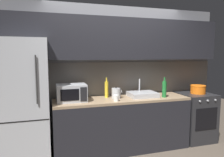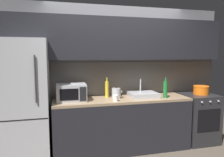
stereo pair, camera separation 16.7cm
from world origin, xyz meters
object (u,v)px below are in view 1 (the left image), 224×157
Objects in this scene: kettle at (116,93)px; cooking_pot at (198,89)px; wine_bottle_green at (164,89)px; microwave at (72,93)px; oven_range at (195,117)px; mug_orange at (118,93)px; refrigerator at (25,102)px; wine_bottle_yellow at (107,89)px; mug_white at (116,98)px.

kettle reaches higher than cooking_pot.
microwave is at bearing 174.80° from wine_bottle_green.
microwave is 0.74m from kettle.
oven_range is 1.59m from mug_orange.
refrigerator is 5.35× the size of wine_bottle_green.
refrigerator is 3.05m from oven_range.
wine_bottle_yellow is 0.99× the size of wine_bottle_green.
oven_range is at bearing -0.02° from refrigerator.
cooking_pot is (0.04, 0.00, 0.53)m from oven_range.
kettle is 1.63m from cooking_pot.
wine_bottle_yellow is (0.61, 0.13, 0.01)m from microwave.
mug_orange is at bearing 16.48° from wine_bottle_yellow.
mug_white is (-0.06, -0.20, -0.04)m from kettle.
cooking_pot is (1.76, -0.15, -0.06)m from wine_bottle_yellow.
wine_bottle_yellow is (1.29, 0.15, 0.11)m from refrigerator.
kettle reaches higher than mug_orange.
mug_orange reaches higher than oven_range.
wine_bottle_green is at bearing -3.17° from refrigerator.
oven_range is 2.58× the size of wine_bottle_green.
wine_bottle_green is (0.83, -0.15, 0.06)m from kettle.
cooking_pot is (1.53, -0.22, 0.03)m from mug_orange.
wine_bottle_yellow is 3.51× the size of mug_white.
refrigerator is 5.41× the size of wine_bottle_yellow.
cooking_pot is (1.69, 0.17, 0.03)m from mug_white.
refrigerator reaches higher than wine_bottle_green.
wine_bottle_yellow is (-1.72, 0.15, 0.59)m from oven_range.
kettle is at bearing 72.28° from mug_white.
refrigerator is 1.42m from kettle.
mug_orange is at bearing 68.29° from mug_white.
mug_white is (-1.65, -0.17, 0.50)m from oven_range.
refrigerator is 19.25× the size of mug_orange.
mug_orange is 0.35× the size of cooking_pot.
cooking_pot is (2.37, -0.02, -0.06)m from microwave.
mug_orange is (0.84, 0.20, -0.09)m from microwave.
kettle is 0.19m from wine_bottle_yellow.
mug_white is 1.70m from cooking_pot.
wine_bottle_green reaches higher than cooking_pot.
wine_bottle_yellow is at bearing 175.03° from cooking_pot.
kettle is 0.57× the size of wine_bottle_green.
refrigerator is 4.05× the size of microwave.
mug_orange is 1.55m from cooking_pot.
wine_bottle_green is 1.26× the size of cooking_pot.
oven_range is 2.61× the size of wine_bottle_yellow.
microwave is 0.86m from mug_orange.
wine_bottle_green reaches higher than mug_white.
oven_range is at bearing -5.12° from wine_bottle_yellow.
wine_bottle_green reaches higher than mug_orange.
wine_bottle_yellow is at bearing 12.47° from microwave.
wine_bottle_yellow is at bearing 163.88° from wine_bottle_green.
wine_bottle_yellow is at bearing 136.68° from kettle.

